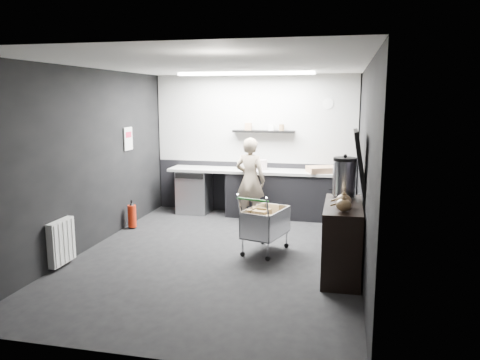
# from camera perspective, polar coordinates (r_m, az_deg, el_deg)

# --- Properties ---
(floor) EXTENTS (5.50, 5.50, 0.00)m
(floor) POSITION_cam_1_polar(r_m,az_deg,el_deg) (6.89, -2.66, -9.19)
(floor) COLOR black
(floor) RESTS_ON ground
(ceiling) EXTENTS (5.50, 5.50, 0.00)m
(ceiling) POSITION_cam_1_polar(r_m,az_deg,el_deg) (6.51, -2.86, 13.85)
(ceiling) COLOR white
(ceiling) RESTS_ON wall_back
(wall_back) EXTENTS (5.50, 0.00, 5.50)m
(wall_back) POSITION_cam_1_polar(r_m,az_deg,el_deg) (9.23, 1.78, 4.35)
(wall_back) COLOR black
(wall_back) RESTS_ON floor
(wall_front) EXTENTS (5.50, 0.00, 5.50)m
(wall_front) POSITION_cam_1_polar(r_m,az_deg,el_deg) (4.03, -13.19, -3.41)
(wall_front) COLOR black
(wall_front) RESTS_ON floor
(wall_left) EXTENTS (0.00, 5.50, 5.50)m
(wall_left) POSITION_cam_1_polar(r_m,az_deg,el_deg) (7.35, -17.98, 2.39)
(wall_left) COLOR black
(wall_left) RESTS_ON floor
(wall_right) EXTENTS (0.00, 5.50, 5.50)m
(wall_right) POSITION_cam_1_polar(r_m,az_deg,el_deg) (6.34, 14.96, 1.39)
(wall_right) COLOR black
(wall_right) RESTS_ON floor
(kitchen_wall_panel) EXTENTS (3.95, 0.02, 1.70)m
(kitchen_wall_panel) POSITION_cam_1_polar(r_m,az_deg,el_deg) (9.17, 1.77, 7.45)
(kitchen_wall_panel) COLOR #AFAFAB
(kitchen_wall_panel) RESTS_ON wall_back
(dado_panel) EXTENTS (3.95, 0.02, 1.00)m
(dado_panel) POSITION_cam_1_polar(r_m,az_deg,el_deg) (9.33, 1.73, -0.86)
(dado_panel) COLOR black
(dado_panel) RESTS_ON wall_back
(floating_shelf) EXTENTS (1.20, 0.22, 0.04)m
(floating_shelf) POSITION_cam_1_polar(r_m,az_deg,el_deg) (9.04, 2.88, 5.94)
(floating_shelf) COLOR black
(floating_shelf) RESTS_ON wall_back
(wall_clock) EXTENTS (0.20, 0.03, 0.20)m
(wall_clock) POSITION_cam_1_polar(r_m,az_deg,el_deg) (8.99, 10.68, 9.14)
(wall_clock) COLOR silver
(wall_clock) RESTS_ON wall_back
(poster) EXTENTS (0.02, 0.30, 0.40)m
(poster) POSITION_cam_1_polar(r_m,az_deg,el_deg) (8.46, -13.48, 4.92)
(poster) COLOR silver
(poster) RESTS_ON wall_left
(poster_red_band) EXTENTS (0.02, 0.22, 0.10)m
(poster_red_band) POSITION_cam_1_polar(r_m,az_deg,el_deg) (8.45, -13.46, 5.39)
(poster_red_band) COLOR red
(poster_red_band) RESTS_ON poster
(radiator) EXTENTS (0.10, 0.50, 0.60)m
(radiator) POSITION_cam_1_polar(r_m,az_deg,el_deg) (6.78, -20.95, -7.07)
(radiator) COLOR silver
(radiator) RESTS_ON wall_left
(ceiling_strip) EXTENTS (2.40, 0.20, 0.04)m
(ceiling_strip) POSITION_cam_1_polar(r_m,az_deg,el_deg) (8.31, 0.63, 12.83)
(ceiling_strip) COLOR white
(ceiling_strip) RESTS_ON ceiling
(prep_counter) EXTENTS (3.20, 0.61, 0.90)m
(prep_counter) POSITION_cam_1_polar(r_m,az_deg,el_deg) (9.02, 2.20, -1.53)
(prep_counter) COLOR black
(prep_counter) RESTS_ON floor
(person) EXTENTS (0.64, 0.49, 1.55)m
(person) POSITION_cam_1_polar(r_m,az_deg,el_deg) (8.53, 1.27, -0.00)
(person) COLOR #BFB197
(person) RESTS_ON floor
(shopping_cart) EXTENTS (0.69, 0.94, 0.89)m
(shopping_cart) POSITION_cam_1_polar(r_m,az_deg,el_deg) (6.91, 3.08, -5.43)
(shopping_cart) COLOR silver
(shopping_cart) RESTS_ON floor
(sideboard) EXTENTS (0.53, 1.25, 1.87)m
(sideboard) POSITION_cam_1_polar(r_m,az_deg,el_deg) (6.17, 12.49, -5.94)
(sideboard) COLOR black
(sideboard) RESTS_ON floor
(fire_extinguisher) EXTENTS (0.15, 0.15, 0.48)m
(fire_extinguisher) POSITION_cam_1_polar(r_m,az_deg,el_deg) (8.40, -13.03, -4.21)
(fire_extinguisher) COLOR #B8230C
(fire_extinguisher) RESTS_ON floor
(cardboard_box) EXTENTS (0.65, 0.57, 0.11)m
(cardboard_box) POSITION_cam_1_polar(r_m,az_deg,el_deg) (8.74, 10.02, 1.26)
(cardboard_box) COLOR #A27856
(cardboard_box) RESTS_ON prep_counter
(pink_tub) EXTENTS (0.20, 0.20, 0.20)m
(pink_tub) POSITION_cam_1_polar(r_m,az_deg,el_deg) (8.91, 2.68, 1.86)
(pink_tub) COLOR beige
(pink_tub) RESTS_ON prep_counter
(white_container) EXTENTS (0.24, 0.21, 0.18)m
(white_container) POSITION_cam_1_polar(r_m,az_deg,el_deg) (8.93, 0.47, 1.84)
(white_container) COLOR silver
(white_container) RESTS_ON prep_counter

